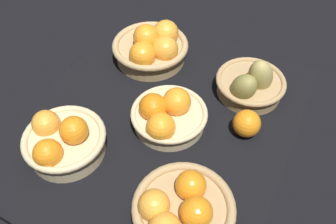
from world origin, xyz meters
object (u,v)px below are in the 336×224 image
Objects in this scene: basket_far_right at (182,210)px; basket_near_left at (152,48)px; loose_orange_front_gap at (247,124)px; basket_near_right at (63,141)px; basket_far_left_pears at (251,84)px; basket_center at (167,115)px.

basket_near_left is (-45.44, -33.11, 0.18)cm from basket_far_right.
basket_near_right is at bearing -54.54° from loose_orange_front_gap.
basket_far_left_pears is at bearing -164.68° from loose_orange_front_gap.
basket_near_right is (42.26, -35.13, 0.47)cm from basket_far_left_pears.
basket_near_left reaches higher than loose_orange_front_gap.
loose_orange_front_gap is at bearing 110.47° from basket_center.
basket_near_right is 0.86× the size of basket_near_left.
basket_center is (-20.34, 19.00, -0.64)cm from basket_near_right.
basket_near_right is 2.80× the size of loose_orange_front_gap.
basket_far_left_pears is 45.24cm from basket_far_right.
basket_near_left is (-22.12, -17.18, 1.04)cm from basket_center.
basket_center is 0.86× the size of basket_near_left.
basket_far_right reaches higher than loose_orange_front_gap.
basket_far_right is at bearing 85.13° from basket_near_right.
basket_center is at bearing 136.95° from basket_near_right.
basket_far_left_pears reaches higher than basket_far_right.
basket_far_right is 1.08× the size of basket_center.
loose_orange_front_gap is (14.63, 37.25, -1.35)cm from basket_near_left.
basket_far_left_pears is 33.32cm from basket_near_left.
basket_near_left reaches higher than basket_center.
loose_orange_front_gap is (-7.49, 20.08, -0.31)cm from basket_center.
basket_near_right is at bearing -43.05° from basket_center.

